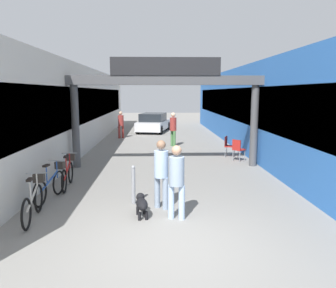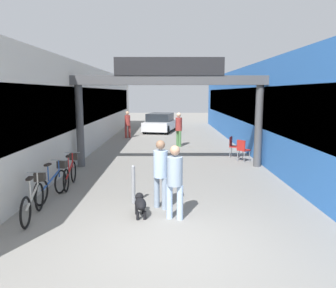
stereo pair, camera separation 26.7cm
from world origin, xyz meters
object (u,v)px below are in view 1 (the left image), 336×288
at_px(bollard_post_metal, 133,184).
at_px(dog_on_leash, 142,204).
at_px(pedestrian_with_dog, 177,178).
at_px(bicycle_red_third, 68,172).
at_px(pedestrian_carrying_crate, 173,127).
at_px(bicycle_silver_nearest, 34,200).
at_px(bicycle_blue_second, 52,183).
at_px(cafe_chair_red_farther, 228,145).
at_px(pedestrian_elderly_walking, 121,123).
at_px(parked_car_white, 153,123).
at_px(pedestrian_companion, 161,170).
at_px(cafe_chair_red_nearer, 238,148).

bearing_deg(bollard_post_metal, dog_on_leash, -74.44).
height_order(pedestrian_with_dog, bicycle_red_third, pedestrian_with_dog).
bearing_deg(dog_on_leash, pedestrian_carrying_crate, 83.07).
xyz_separation_m(pedestrian_carrying_crate, bicycle_silver_nearest, (-3.57, -9.84, -0.58)).
distance_m(bicycle_blue_second, cafe_chair_red_farther, 8.11).
xyz_separation_m(pedestrian_elderly_walking, bicycle_blue_second, (-0.55, -11.73, -0.51)).
bearing_deg(parked_car_white, pedestrian_elderly_walking, -120.90).
height_order(pedestrian_companion, parked_car_white, pedestrian_companion).
bearing_deg(bollard_post_metal, pedestrian_carrying_crate, 80.85).
bearing_deg(cafe_chair_red_nearer, bicycle_silver_nearest, -135.10).
distance_m(pedestrian_elderly_walking, dog_on_leash, 13.19).
bearing_deg(bicycle_blue_second, pedestrian_companion, -15.52).
bearing_deg(bicycle_blue_second, bicycle_red_third, 83.93).
distance_m(dog_on_leash, bicycle_blue_second, 2.75).
height_order(pedestrian_carrying_crate, dog_on_leash, pedestrian_carrying_crate).
distance_m(dog_on_leash, bollard_post_metal, 0.94).
bearing_deg(pedestrian_carrying_crate, pedestrian_companion, -94.54).
height_order(pedestrian_companion, bicycle_silver_nearest, pedestrian_companion).
height_order(pedestrian_with_dog, bicycle_silver_nearest, pedestrian_with_dog).
bearing_deg(pedestrian_elderly_walking, cafe_chair_red_nearer, -52.02).
height_order(pedestrian_with_dog, parked_car_white, pedestrian_with_dog).
relative_size(pedestrian_with_dog, bicycle_red_third, 0.98).
distance_m(pedestrian_elderly_walking, cafe_chair_red_nearer, 8.99).
bearing_deg(bollard_post_metal, parked_car_white, 88.75).
bearing_deg(dog_on_leash, pedestrian_companion, 48.37).
relative_size(pedestrian_carrying_crate, cafe_chair_red_nearer, 1.98).
xyz_separation_m(bicycle_silver_nearest, cafe_chair_red_nearer, (6.03, 6.01, 0.10)).
height_order(bicycle_silver_nearest, bicycle_blue_second, same).
relative_size(pedestrian_with_dog, parked_car_white, 0.39).
xyz_separation_m(dog_on_leash, bollard_post_metal, (-0.25, 0.88, 0.20)).
distance_m(bicycle_silver_nearest, bicycle_blue_second, 1.36).
distance_m(pedestrian_elderly_walking, bollard_post_metal, 12.27).
distance_m(pedestrian_carrying_crate, cafe_chair_red_nearer, 4.58).
height_order(pedestrian_with_dog, dog_on_leash, pedestrian_with_dog).
xyz_separation_m(pedestrian_carrying_crate, parked_car_white, (-1.10, 6.53, -0.37)).
bearing_deg(pedestrian_with_dog, bicycle_silver_nearest, 177.81).
bearing_deg(parked_car_white, cafe_chair_red_farther, -70.36).
relative_size(pedestrian_with_dog, dog_on_leash, 2.43).
bearing_deg(cafe_chair_red_farther, bicycle_red_third, -142.40).
bearing_deg(cafe_chair_red_nearer, pedestrian_companion, -120.43).
bearing_deg(cafe_chair_red_farther, cafe_chair_red_nearer, -77.90).
xyz_separation_m(pedestrian_with_dog, pedestrian_carrying_crate, (0.41, 9.96, 0.07)).
bearing_deg(pedestrian_companion, cafe_chair_red_farther, 64.81).
xyz_separation_m(bicycle_blue_second, parked_car_white, (2.51, 15.01, 0.21)).
xyz_separation_m(bicycle_blue_second, cafe_chair_red_nearer, (6.07, 4.65, 0.10)).
bearing_deg(cafe_chair_red_farther, bollard_post_metal, -121.63).
height_order(pedestrian_companion, cafe_chair_red_farther, pedestrian_companion).
relative_size(pedestrian_companion, dog_on_leash, 2.45).
bearing_deg(pedestrian_with_dog, cafe_chair_red_farther, 69.25).
bearing_deg(cafe_chair_red_farther, pedestrian_with_dog, -110.75).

